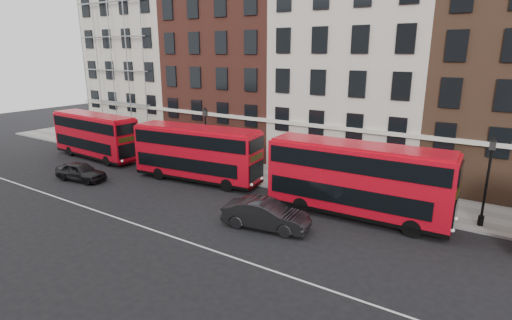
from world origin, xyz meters
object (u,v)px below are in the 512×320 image
Objects in this scene: bus_a at (95,135)px; bus_b at (197,152)px; bus_c at (357,179)px; car_front at (266,215)px; car_rear at (81,172)px.

bus_a is 12.87m from bus_b.
bus_c is 2.20× the size of car_front.
bus_a is 22.55m from car_front.
bus_a is 0.97× the size of bus_b.
bus_c is 21.50m from car_rear.
bus_c is 2.60× the size of car_rear.
car_rear is (-20.84, -5.00, -1.76)m from bus_c.
car_front is (-3.76, -4.46, -1.66)m from bus_c.
car_rear is at bearing -168.86° from bus_c.
car_rear is (4.98, -5.01, -1.57)m from bus_a.
bus_a is 2.40× the size of car_rear.
car_rear is (-7.89, -5.00, -1.62)m from bus_b.
car_front is (22.06, -4.46, -1.46)m from bus_a.
car_front is at bearing -132.47° from bus_c.
bus_c is at bearing -6.76° from bus_b.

